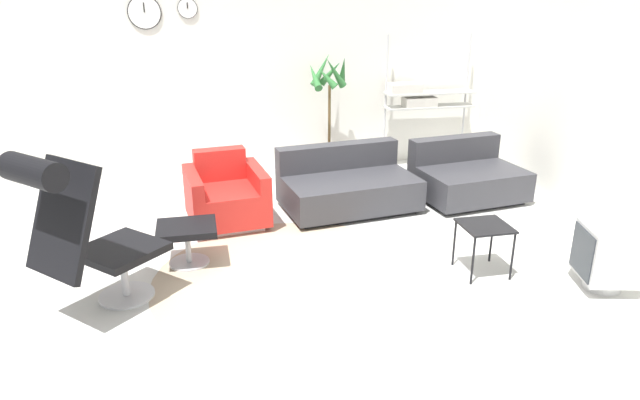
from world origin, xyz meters
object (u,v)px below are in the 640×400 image
Objects in this scene: ottoman at (187,234)px; couch_low at (347,187)px; potted_plant at (329,117)px; shelf_unit at (419,97)px; couch_second at (467,178)px; crt_television at (607,255)px; side_table at (485,230)px; lounge_chair at (78,222)px; armchair_red at (226,197)px.

ottoman is 0.34× the size of couch_low.
couch_low is 1.40m from potted_plant.
shelf_unit is at bearing 38.16° from ottoman.
couch_second is 2.25m from crt_television.
crt_television is at bearing -19.49° from ottoman.
shelf_unit is (3.13, 2.46, 0.67)m from ottoman.
potted_plant is (-0.66, 3.06, 0.37)m from side_table.
side_table is 0.26× the size of shelf_unit.
shelf_unit reaches higher than couch_second.
lounge_chair is 3.25m from side_table.
lounge_chair is at bearing -135.16° from ottoman.
side_table is at bearing 45.25° from lounge_chair.
lounge_chair reaches higher than crt_television.
ottoman is 3.38m from couch_second.
crt_television is at bearing 117.86° from couch_low.
armchair_red reaches higher than couch_second.
shelf_unit reaches higher than potted_plant.
lounge_chair is at bearing -179.91° from side_table.
lounge_chair is 2.41× the size of crt_television.
armchair_red is 2.82m from couch_second.
couch_low is at bearing 178.98° from armchair_red.
potted_plant reaches higher than crt_television.
couch_low and couch_second have the same top height.
shelf_unit is (0.63, 3.18, 0.56)m from side_table.
side_table is at bearing 60.52° from couch_second.
ottoman is 0.95× the size of crt_television.
side_table is (2.10, -1.62, 0.12)m from armchair_red.
armchair_red is 3.22m from shelf_unit.
side_table is 0.98m from crt_television.
potted_plant is at bearing 51.80° from ottoman.
couch_low is 0.98× the size of potted_plant.
shelf_unit reaches higher than side_table.
potted_plant is (0.09, 1.29, 0.52)m from couch_low.
shelf_unit reaches higher than ottoman.
ottoman is 0.41× the size of couch_second.
shelf_unit reaches higher than lounge_chair.
couch_low is 2.75m from crt_television.
lounge_chair is 3.10m from couch_low.
side_table is 3.29m from shelf_unit.
couch_low is 2.10m from shelf_unit.
crt_television is (2.95, -2.09, 0.02)m from armchair_red.
couch_low is at bearing 30.88° from ottoman.
armchair_red is 2.10m from potted_plant.
side_table is (0.75, -1.77, 0.15)m from couch_low.
couch_low is 2.83× the size of crt_television.
couch_low is 0.88× the size of shelf_unit.
shelf_unit is (1.38, 1.41, 0.71)m from couch_low.
ottoman is at bearing 84.36° from crt_television.
lounge_chair is 4.00m from potted_plant.
ottoman is at bearing 10.60° from couch_second.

